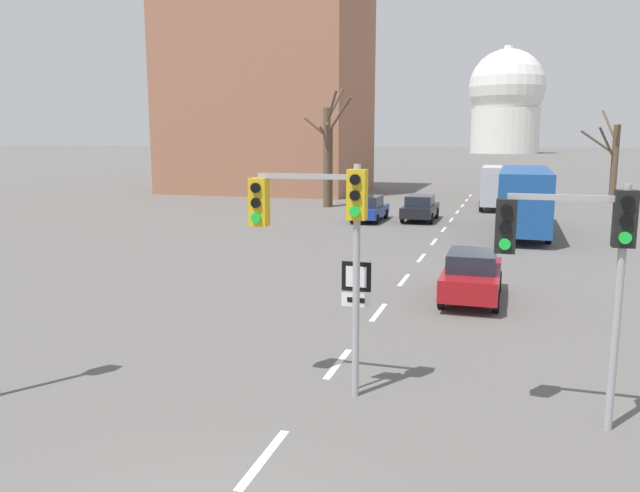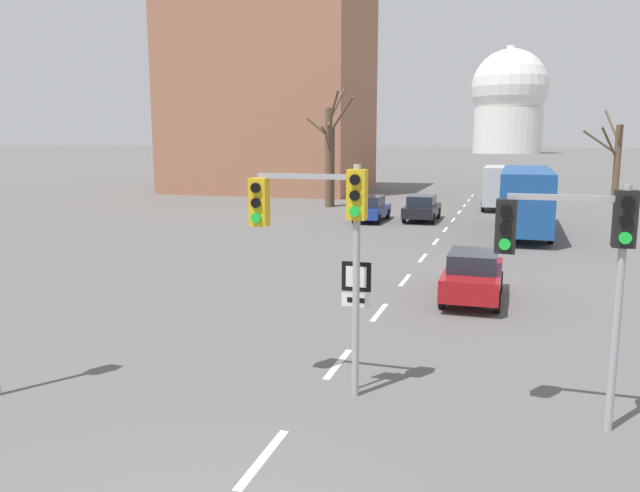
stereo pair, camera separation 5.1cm
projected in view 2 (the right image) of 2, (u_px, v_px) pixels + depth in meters
name	position (u px, v px, depth m)	size (l,w,h in m)	color
lane_stripe_0	(263.00, 458.00, 10.05)	(0.16, 2.00, 0.01)	silver
lane_stripe_1	(338.00, 364.00, 14.29)	(0.16, 2.00, 0.01)	silver
lane_stripe_2	(379.00, 312.00, 18.52)	(0.16, 2.00, 0.01)	silver
lane_stripe_3	(405.00, 280.00, 22.75)	(0.16, 2.00, 0.01)	silver
lane_stripe_4	(423.00, 258.00, 26.98)	(0.16, 2.00, 0.01)	silver
lane_stripe_5	(436.00, 242.00, 31.22)	(0.16, 2.00, 0.01)	silver
lane_stripe_6	(445.00, 229.00, 35.45)	(0.16, 2.00, 0.01)	silver
lane_stripe_7	(453.00, 220.00, 39.68)	(0.16, 2.00, 0.01)	silver
lane_stripe_8	(459.00, 212.00, 43.91)	(0.16, 2.00, 0.01)	silver
lane_stripe_9	(464.00, 206.00, 48.14)	(0.16, 2.00, 0.01)	silver
lane_stripe_10	(469.00, 200.00, 52.38)	(0.16, 2.00, 0.01)	silver
lane_stripe_11	(472.00, 196.00, 56.61)	(0.16, 2.00, 0.01)	silver
traffic_signal_centre_tall	(321.00, 221.00, 12.13)	(2.37, 0.34, 4.62)	#9E9EA3
traffic_signal_near_right	(578.00, 245.00, 10.68)	(2.26, 0.34, 4.35)	#9E9EA3
route_sign_post	(356.00, 301.00, 12.52)	(0.60, 0.08, 2.73)	#9E9EA3
sedan_near_left	(509.00, 182.00, 61.07)	(1.78, 4.23, 1.74)	#2D4C33
sedan_near_right	(422.00, 208.00, 39.09)	(1.95, 4.55, 1.61)	black
sedan_mid_centre	(473.00, 275.00, 19.79)	(1.80, 4.32, 1.60)	maroon
sedan_far_left	(371.00, 208.00, 38.95)	(1.72, 4.49, 1.59)	navy
city_bus	(526.00, 196.00, 33.67)	(2.66, 10.80, 3.48)	#19478C
delivery_truck	(501.00, 186.00, 45.59)	(2.44, 7.20, 3.14)	#333842
bare_tree_left_near	(330.00, 151.00, 46.34)	(2.59, 3.71, 8.82)	brown
bare_tree_right_near	(616.00, 159.00, 50.15)	(3.02, 3.86, 7.47)	brown
bare_tree_left_far	(331.00, 162.00, 47.29)	(2.21, 1.99, 6.72)	brown
capitol_dome	(509.00, 101.00, 221.22)	(26.44, 26.44, 37.35)	silver
apartment_block_left	(271.00, 88.00, 60.44)	(18.00, 14.00, 19.84)	#9E664C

